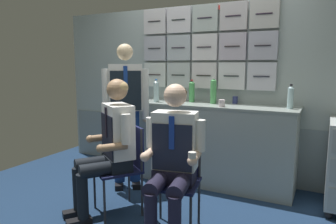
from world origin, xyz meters
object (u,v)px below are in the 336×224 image
object	(u,v)px
crew_member_standing	(126,104)
water_bottle_short	(192,91)
crew_member_right	(173,155)
folding_chair_right	(177,170)
coffee_cup_white	(222,103)
crew_member_left	(110,141)
folding_chair_left	(127,159)

from	to	relation	value
crew_member_standing	water_bottle_short	distance (m)	0.85
crew_member_right	crew_member_standing	size ratio (longest dim) A/B	0.77
folding_chair_right	crew_member_right	world-z (taller)	crew_member_right
coffee_cup_white	crew_member_left	bearing A→B (deg)	-126.41
crew_member_standing	water_bottle_short	bearing A→B (deg)	50.20
crew_member_standing	crew_member_left	bearing A→B (deg)	-68.08
folding_chair_left	water_bottle_short	world-z (taller)	water_bottle_short
crew_member_left	water_bottle_short	xyz separation A→B (m)	(0.28, 1.29, 0.38)
folding_chair_left	crew_member_left	world-z (taller)	crew_member_left
coffee_cup_white	crew_member_standing	bearing A→B (deg)	-159.48
folding_chair_left	crew_member_standing	xyz separation A→B (m)	(-0.35, 0.51, 0.46)
water_bottle_short	coffee_cup_white	distance (m)	0.55
water_bottle_short	crew_member_left	bearing A→B (deg)	-102.30
water_bottle_short	coffee_cup_white	bearing A→B (deg)	-29.72
crew_member_standing	water_bottle_short	xyz separation A→B (m)	(0.54, 0.65, 0.12)
water_bottle_short	coffee_cup_white	world-z (taller)	water_bottle_short
folding_chair_right	crew_member_right	size ratio (longest dim) A/B	0.66
folding_chair_left	folding_chair_right	size ratio (longest dim) A/B	1.00
folding_chair_left	folding_chair_right	bearing A→B (deg)	-5.68
folding_chair_left	crew_member_right	bearing A→B (deg)	-19.58
folding_chair_right	crew_member_right	bearing A→B (deg)	-78.84
folding_chair_right	water_bottle_short	bearing A→B (deg)	107.39
crew_member_left	folding_chair_left	bearing A→B (deg)	53.91
crew_member_left	crew_member_right	xyz separation A→B (m)	(0.69, -0.09, -0.02)
crew_member_right	coffee_cup_white	bearing A→B (deg)	86.95
folding_chair_left	crew_member_standing	distance (m)	0.77
crew_member_left	water_bottle_short	bearing A→B (deg)	77.70
crew_member_left	folding_chair_right	bearing A→B (deg)	6.11
folding_chair_right	crew_member_standing	distance (m)	1.17
crew_member_left	folding_chair_right	world-z (taller)	crew_member_left
crew_member_left	crew_member_right	distance (m)	0.70
water_bottle_short	coffee_cup_white	size ratio (longest dim) A/B	3.51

